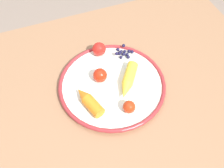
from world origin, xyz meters
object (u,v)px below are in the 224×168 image
(tomato_near, at_px, (99,49))
(blueberry_pile, at_px, (124,53))
(carrot_orange, at_px, (89,101))
(tomato_mid, at_px, (100,75))
(plate, at_px, (112,85))
(dining_table, at_px, (107,109))
(carrot_yellow, at_px, (128,80))
(tomato_far, at_px, (129,107))

(tomato_near, bearing_deg, blueberry_pile, 158.10)
(carrot_orange, bearing_deg, tomato_near, -117.75)
(tomato_near, xyz_separation_m, tomato_mid, (0.03, 0.10, -0.00))
(plate, bearing_deg, dining_table, 22.52)
(carrot_yellow, relative_size, blueberry_pile, 1.92)
(dining_table, bearing_deg, tomato_near, -100.03)
(tomato_near, bearing_deg, carrot_yellow, 105.43)
(blueberry_pile, bearing_deg, tomato_mid, 33.95)
(carrot_orange, xyz_separation_m, carrot_yellow, (-0.13, -0.03, -0.00))
(plate, xyz_separation_m, tomato_mid, (0.03, -0.03, 0.02))
(dining_table, relative_size, tomato_mid, 24.91)
(plate, distance_m, tomato_far, 0.10)
(tomato_mid, bearing_deg, carrot_yellow, 148.48)
(dining_table, distance_m, tomato_near, 0.20)
(plate, distance_m, blueberry_pile, 0.13)
(tomato_near, bearing_deg, tomato_far, 91.65)
(tomato_mid, bearing_deg, tomato_far, 106.67)
(carrot_yellow, height_order, tomato_far, tomato_far)
(dining_table, distance_m, carrot_yellow, 0.15)
(blueberry_pile, relative_size, tomato_mid, 1.51)
(carrot_orange, relative_size, tomato_mid, 2.59)
(tomato_near, bearing_deg, tomato_mid, 72.31)
(carrot_yellow, xyz_separation_m, blueberry_pile, (-0.03, -0.11, -0.01))
(plate, relative_size, tomato_near, 7.30)
(carrot_yellow, bearing_deg, blueberry_pile, -106.21)
(carrot_yellow, height_order, blueberry_pile, carrot_yellow)
(dining_table, distance_m, plate, 0.12)
(blueberry_pile, bearing_deg, tomato_far, 71.54)
(tomato_far, bearing_deg, dining_table, -71.76)
(dining_table, bearing_deg, carrot_yellow, 172.67)
(carrot_yellow, xyz_separation_m, tomato_far, (0.03, 0.08, 0.00))
(blueberry_pile, relative_size, tomato_near, 1.45)
(plate, xyz_separation_m, carrot_yellow, (-0.04, 0.02, 0.02))
(plate, relative_size, blueberry_pile, 5.03)
(plate, height_order, tomato_near, tomato_near)
(carrot_yellow, bearing_deg, dining_table, -7.33)
(carrot_orange, relative_size, blueberry_pile, 1.72)
(tomato_near, distance_m, tomato_far, 0.23)
(dining_table, height_order, carrot_yellow, carrot_yellow)
(plate, height_order, tomato_far, tomato_far)
(plate, height_order, carrot_yellow, carrot_yellow)
(carrot_yellow, distance_m, blueberry_pile, 0.12)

